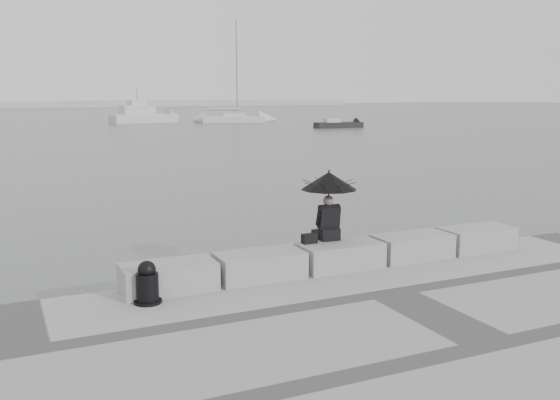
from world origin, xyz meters
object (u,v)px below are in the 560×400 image
seated_person (329,190)px  small_motorboat (338,125)px  motor_cruiser (144,116)px  mooring_bollard (147,285)px  sailboat_right (234,118)px

seated_person → small_motorboat: bearing=66.6°
seated_person → motor_cruiser: size_ratio=0.16×
mooring_bollard → motor_cruiser: (15.64, 70.18, 0.09)m
small_motorboat → mooring_bollard: bearing=-119.2°
sailboat_right → small_motorboat: (6.16, -16.16, -0.20)m
seated_person → motor_cruiser: bearing=87.2°
seated_person → small_motorboat: (28.63, 49.00, -1.67)m
sailboat_right → motor_cruiser: sailboat_right is taller
seated_person → small_motorboat: 56.78m
sailboat_right → small_motorboat: 17.30m
sailboat_right → motor_cruiser: 11.42m
motor_cruiser → small_motorboat: bearing=-60.9°
motor_cruiser → small_motorboat: size_ratio=1.59×
motor_cruiser → small_motorboat: 26.39m
mooring_bollard → small_motorboat: size_ratio=0.13×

